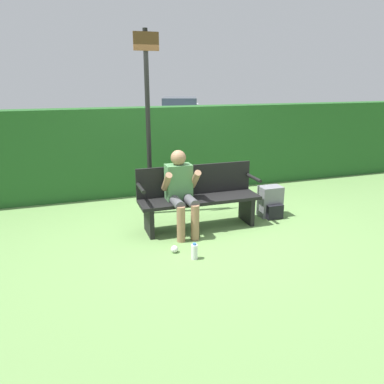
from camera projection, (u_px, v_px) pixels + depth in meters
The scene contains 9 objects.
ground_plane at pixel (200, 227), 5.37m from camera, with size 40.00×40.00×0.00m, color #668E4C.
hedge_back at pixel (164, 150), 6.95m from camera, with size 12.00×0.43×1.56m.
park_bench at pixel (198, 196), 5.30m from camera, with size 1.71×0.46×0.87m.
person_seated at pixel (181, 189), 5.04m from camera, with size 0.49×0.58×1.13m.
backpack at pixel (271, 202), 5.75m from camera, with size 0.34×0.32×0.47m.
water_bottle at pixel (194, 252), 4.40m from camera, with size 0.08×0.08×0.20m.
signpost at pixel (148, 116), 5.50m from camera, with size 0.36×0.09×2.72m.
parked_car at pixel (180, 109), 18.70m from camera, with size 3.17×4.75×1.17m.
litter_crumple at pixel (174, 249), 4.58m from camera, with size 0.09×0.09×0.09m.
Camera 1 is at (-1.69, -4.70, 2.04)m, focal length 35.00 mm.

